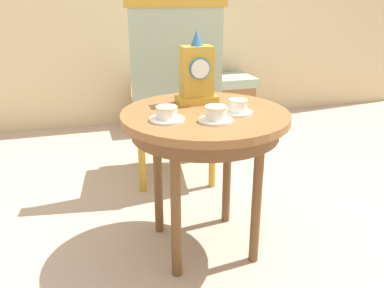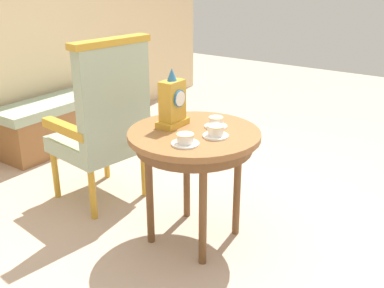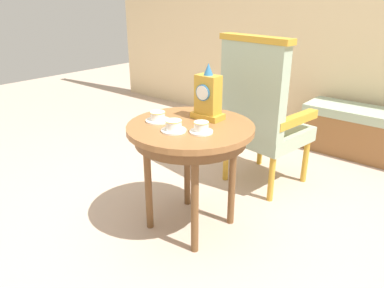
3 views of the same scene
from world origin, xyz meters
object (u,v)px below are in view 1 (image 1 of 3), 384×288
object	(u,v)px
side_table	(205,129)
teacup_right	(216,114)
window_bench	(195,102)
teacup_center	(238,107)
armchair	(175,93)
teacup_left	(167,114)
mantel_clock	(197,75)

from	to	relation	value
side_table	teacup_right	world-z (taller)	teacup_right
window_bench	side_table	bearing A→B (deg)	-105.33
teacup_center	teacup_right	bearing A→B (deg)	-148.20
teacup_right	armchair	xyz separation A→B (m)	(0.05, 0.89, -0.12)
teacup_left	mantel_clock	size ratio (longest dim) A/B	0.44
side_table	mantel_clock	distance (m)	0.26
teacup_right	window_bench	distance (m)	2.13
window_bench	teacup_left	bearing A→B (deg)	-109.89
teacup_center	teacup_left	bearing A→B (deg)	-177.49
mantel_clock	window_bench	world-z (taller)	mantel_clock
teacup_left	window_bench	distance (m)	2.12
armchair	window_bench	xyz separation A→B (m)	(0.46, 1.11, -0.37)
window_bench	teacup_right	bearing A→B (deg)	-104.34
teacup_center	mantel_clock	distance (m)	0.27
teacup_right	side_table	bearing A→B (deg)	89.25
teacup_center	armchair	distance (m)	0.82
teacup_left	teacup_right	world-z (taller)	teacup_right
side_table	teacup_left	size ratio (longest dim) A/B	5.11
teacup_left	armchair	world-z (taller)	armchair
mantel_clock	armchair	bearing A→B (deg)	86.30
side_table	armchair	xyz separation A→B (m)	(0.05, 0.75, -0.02)
side_table	window_bench	xyz separation A→B (m)	(0.51, 1.86, -0.39)
armchair	teacup_center	bearing A→B (deg)	-84.14
teacup_left	teacup_center	bearing A→B (deg)	2.51
teacup_left	teacup_center	size ratio (longest dim) A/B	1.13
side_table	mantel_clock	world-z (taller)	mantel_clock
side_table	teacup_center	distance (m)	0.18
teacup_left	armchair	bearing A→B (deg)	74.03
teacup_center	mantel_clock	bearing A→B (deg)	119.46
teacup_center	side_table	bearing A→B (deg)	154.26
side_table	mantel_clock	size ratio (longest dim) A/B	2.22
teacup_center	armchair	bearing A→B (deg)	95.86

